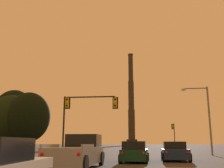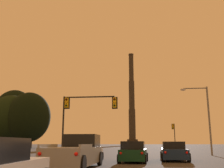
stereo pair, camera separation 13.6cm
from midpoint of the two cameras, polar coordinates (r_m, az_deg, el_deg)
name	(u,v)px [view 2 (the right image)]	position (r m, az deg, el deg)	size (l,w,h in m)	color
sedan_right_lane_front	(174,152)	(21.42, 13.46, -14.13)	(2.18, 4.77, 1.43)	navy
hatchback_center_lane_front	(134,152)	(19.21, 4.94, -14.63)	(2.08, 4.17, 1.44)	#0F3823
pickup_truck_left_lane_second	(76,153)	(14.84, -7.56, -14.60)	(2.27, 5.53, 1.82)	gray
hatchback_left_lane_front	(87,152)	(20.51, -5.30, -14.50)	(2.01, 4.15, 1.44)	silver
traffic_light_far_right	(174,132)	(63.47, 13.40, -10.16)	(0.78, 0.50, 5.77)	black
traffic_light_overhead_left	(81,110)	(27.46, -6.56, -5.58)	(5.84, 0.50, 6.12)	black
street_lamp	(204,112)	(31.41, 19.50, -5.74)	(3.09, 0.36, 7.63)	slate
smokestack	(132,108)	(169.78, 4.37, -5.21)	(6.81, 6.81, 59.96)	#2B2722
treeline_center_left	(11,117)	(76.93, -21.04, -6.81)	(12.59, 11.33, 14.19)	black
treeline_far_left	(32,119)	(72.80, -17.00, -7.25)	(8.40, 7.56, 13.12)	black
treeline_far_right	(14,115)	(83.28, -20.54, -6.34)	(12.62, 11.35, 16.90)	black
treeline_left_mid	(29,117)	(73.24, -17.63, -6.86)	(11.53, 10.38, 14.64)	black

